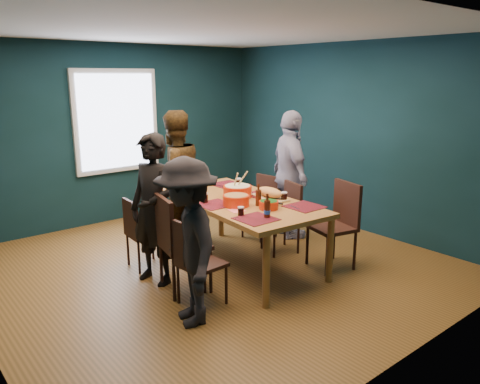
{
  "coord_description": "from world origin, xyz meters",
  "views": [
    {
      "loc": [
        -3.08,
        -4.25,
        2.24
      ],
      "look_at": [
        0.27,
        -0.16,
        0.91
      ],
      "focal_mm": 35.0,
      "sensor_mm": 36.0,
      "label": 1
    }
  ],
  "objects_px": {
    "chair_left_far": "(139,228)",
    "chair_left_near": "(195,258)",
    "dining_table": "(239,206)",
    "chair_right_far": "(263,201)",
    "bowl_salad": "(236,200)",
    "bowl_dumpling": "(237,191)",
    "person_right": "(290,175)",
    "person_far_left": "(154,210)",
    "cutting_board": "(270,193)",
    "chair_right_mid": "(286,212)",
    "bowl_herbs": "(269,204)",
    "person_back": "(174,177)",
    "chair_right_near": "(339,218)",
    "person_near_left": "(188,243)",
    "chair_left_mid": "(176,237)"
  },
  "relations": [
    {
      "from": "chair_left_far",
      "to": "chair_left_near",
      "type": "bearing_deg",
      "value": -87.74
    },
    {
      "from": "dining_table",
      "to": "chair_right_far",
      "type": "height_order",
      "value": "chair_right_far"
    },
    {
      "from": "bowl_salad",
      "to": "bowl_dumpling",
      "type": "relative_size",
      "value": 0.87
    },
    {
      "from": "chair_right_far",
      "to": "person_right",
      "type": "distance_m",
      "value": 0.53
    },
    {
      "from": "dining_table",
      "to": "bowl_salad",
      "type": "xyz_separation_m",
      "value": [
        -0.19,
        -0.18,
        0.14
      ]
    },
    {
      "from": "person_far_left",
      "to": "chair_right_far",
      "type": "bearing_deg",
      "value": 83.26
    },
    {
      "from": "person_far_left",
      "to": "cutting_board",
      "type": "bearing_deg",
      "value": 54.02
    },
    {
      "from": "chair_left_far",
      "to": "person_far_left",
      "type": "relative_size",
      "value": 0.51
    },
    {
      "from": "person_far_left",
      "to": "cutting_board",
      "type": "distance_m",
      "value": 1.38
    },
    {
      "from": "chair_right_far",
      "to": "chair_right_mid",
      "type": "height_order",
      "value": "chair_right_mid"
    },
    {
      "from": "dining_table",
      "to": "person_far_left",
      "type": "bearing_deg",
      "value": 170.65
    },
    {
      "from": "chair_right_far",
      "to": "bowl_dumpling",
      "type": "bearing_deg",
      "value": -158.27
    },
    {
      "from": "chair_left_near",
      "to": "person_right",
      "type": "xyz_separation_m",
      "value": [
        2.2,
        0.9,
        0.38
      ]
    },
    {
      "from": "bowl_herbs",
      "to": "person_far_left",
      "type": "bearing_deg",
      "value": 143.06
    },
    {
      "from": "person_far_left",
      "to": "chair_left_near",
      "type": "bearing_deg",
      "value": -17.41
    },
    {
      "from": "bowl_herbs",
      "to": "person_back",
      "type": "bearing_deg",
      "value": 93.82
    },
    {
      "from": "chair_right_near",
      "to": "chair_right_mid",
      "type": "bearing_deg",
      "value": 111.73
    },
    {
      "from": "person_far_left",
      "to": "person_right",
      "type": "bearing_deg",
      "value": 75.53
    },
    {
      "from": "person_far_left",
      "to": "bowl_salad",
      "type": "bearing_deg",
      "value": 44.7
    },
    {
      "from": "person_far_left",
      "to": "person_near_left",
      "type": "height_order",
      "value": "person_far_left"
    },
    {
      "from": "chair_right_far",
      "to": "person_right",
      "type": "bearing_deg",
      "value": -51.6
    },
    {
      "from": "chair_left_mid",
      "to": "bowl_dumpling",
      "type": "relative_size",
      "value": 3.05
    },
    {
      "from": "chair_right_near",
      "to": "person_back",
      "type": "bearing_deg",
      "value": 130.13
    },
    {
      "from": "chair_right_far",
      "to": "person_near_left",
      "type": "height_order",
      "value": "person_near_left"
    },
    {
      "from": "chair_right_near",
      "to": "person_right",
      "type": "distance_m",
      "value": 1.2
    },
    {
      "from": "chair_right_near",
      "to": "bowl_salad",
      "type": "distance_m",
      "value": 1.27
    },
    {
      "from": "person_near_left",
      "to": "chair_right_mid",
      "type": "bearing_deg",
      "value": 128.91
    },
    {
      "from": "chair_right_far",
      "to": "person_right",
      "type": "xyz_separation_m",
      "value": [
        0.27,
        -0.25,
        0.38
      ]
    },
    {
      "from": "chair_right_far",
      "to": "person_near_left",
      "type": "relative_size",
      "value": 0.56
    },
    {
      "from": "chair_left_near",
      "to": "person_back",
      "type": "distance_m",
      "value": 2.01
    },
    {
      "from": "chair_left_mid",
      "to": "person_near_left",
      "type": "height_order",
      "value": "person_near_left"
    },
    {
      "from": "chair_right_near",
      "to": "cutting_board",
      "type": "bearing_deg",
      "value": 149.31
    },
    {
      "from": "chair_right_near",
      "to": "person_back",
      "type": "relative_size",
      "value": 0.57
    },
    {
      "from": "dining_table",
      "to": "chair_left_mid",
      "type": "bearing_deg",
      "value": -168.16
    },
    {
      "from": "chair_left_mid",
      "to": "person_near_left",
      "type": "xyz_separation_m",
      "value": [
        -0.24,
        -0.6,
        0.17
      ]
    },
    {
      "from": "chair_left_far",
      "to": "cutting_board",
      "type": "height_order",
      "value": "cutting_board"
    },
    {
      "from": "bowl_salad",
      "to": "bowl_herbs",
      "type": "height_order",
      "value": "bowl_salad"
    },
    {
      "from": "chair_right_near",
      "to": "person_near_left",
      "type": "height_order",
      "value": "person_near_left"
    },
    {
      "from": "chair_left_near",
      "to": "cutting_board",
      "type": "bearing_deg",
      "value": 10.79
    },
    {
      "from": "person_right",
      "to": "bowl_dumpling",
      "type": "relative_size",
      "value": 5.19
    },
    {
      "from": "chair_left_far",
      "to": "person_back",
      "type": "distance_m",
      "value": 1.08
    },
    {
      "from": "person_right",
      "to": "cutting_board",
      "type": "bearing_deg",
      "value": 146.02
    },
    {
      "from": "chair_right_near",
      "to": "chair_right_far",
      "type": "bearing_deg",
      "value": 101.42
    },
    {
      "from": "chair_right_far",
      "to": "bowl_herbs",
      "type": "height_order",
      "value": "bowl_herbs"
    },
    {
      "from": "person_right",
      "to": "bowl_herbs",
      "type": "bearing_deg",
      "value": 150.06
    },
    {
      "from": "chair_right_far",
      "to": "cutting_board",
      "type": "distance_m",
      "value": 1.09
    },
    {
      "from": "bowl_salad",
      "to": "cutting_board",
      "type": "height_order",
      "value": "cutting_board"
    },
    {
      "from": "chair_right_mid",
      "to": "person_near_left",
      "type": "bearing_deg",
      "value": -144.42
    },
    {
      "from": "chair_right_mid",
      "to": "person_right",
      "type": "xyz_separation_m",
      "value": [
        0.42,
        0.36,
        0.36
      ]
    },
    {
      "from": "chair_left_far",
      "to": "person_back",
      "type": "relative_size",
      "value": 0.47
    }
  ]
}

